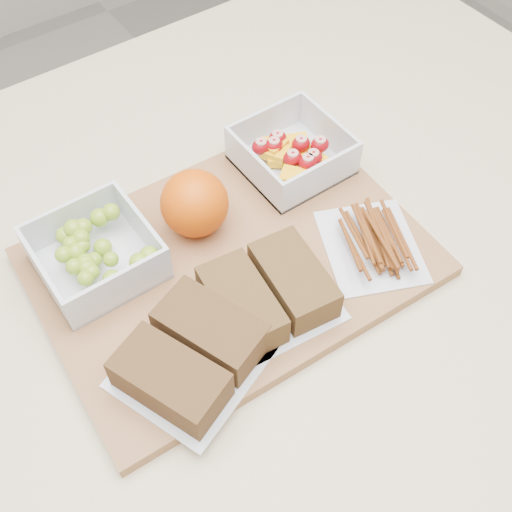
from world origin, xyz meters
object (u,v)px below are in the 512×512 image
at_px(orange, 194,203).
at_px(sandwich_bag_center, 268,293).
at_px(sandwich_bag_left, 191,355).
at_px(cutting_board, 232,262).
at_px(grape_container, 96,253).
at_px(fruit_container, 292,154).
at_px(pretzel_bag, 372,240).

relative_size(orange, sandwich_bag_center, 0.53).
bearing_deg(sandwich_bag_left, cutting_board, 39.76).
xyz_separation_m(grape_container, fruit_container, (0.27, 0.00, -0.00)).
relative_size(fruit_container, sandwich_bag_left, 0.69).
bearing_deg(sandwich_bag_left, fruit_container, 33.66).
xyz_separation_m(cutting_board, grape_container, (-0.13, 0.08, 0.03)).
distance_m(cutting_board, sandwich_bag_left, 0.14).
distance_m(sandwich_bag_center, pretzel_bag, 0.14).
bearing_deg(sandwich_bag_center, pretzel_bag, -2.58).
bearing_deg(fruit_container, grape_container, -179.85).
bearing_deg(grape_container, pretzel_bag, -30.52).
bearing_deg(pretzel_bag, orange, 135.59).
distance_m(fruit_container, pretzel_bag, 0.16).
bearing_deg(grape_container, sandwich_bag_center, -50.41).
xyz_separation_m(fruit_container, orange, (-0.15, -0.01, 0.02)).
relative_size(sandwich_bag_center, pretzel_bag, 0.94).
relative_size(grape_container, pretzel_bag, 0.78).
bearing_deg(pretzel_bag, cutting_board, 150.22).
bearing_deg(orange, pretzel_bag, -44.41).
height_order(orange, sandwich_bag_left, orange).
height_order(grape_container, sandwich_bag_center, grape_container).
height_order(cutting_board, pretzel_bag, pretzel_bag).
height_order(cutting_board, orange, orange).
distance_m(grape_container, fruit_container, 0.27).
distance_m(sandwich_bag_left, pretzel_bag, 0.24).
height_order(fruit_container, sandwich_bag_center, fruit_container).
distance_m(cutting_board, sandwich_bag_center, 0.08).
distance_m(cutting_board, fruit_container, 0.16).
height_order(grape_container, pretzel_bag, grape_container).
height_order(orange, sandwich_bag_center, orange).
bearing_deg(orange, fruit_container, 5.63).
bearing_deg(sandwich_bag_center, cutting_board, 88.02).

